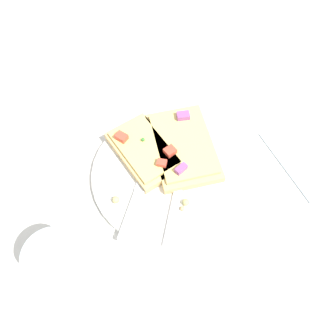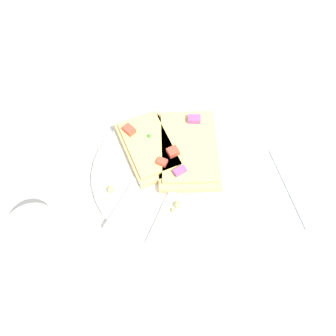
{
  "view_description": "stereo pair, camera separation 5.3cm",
  "coord_description": "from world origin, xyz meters",
  "px_view_note": "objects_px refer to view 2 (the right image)",
  "views": [
    {
      "loc": [
        0.24,
        -0.11,
        0.48
      ],
      "look_at": [
        0.0,
        0.0,
        0.02
      ],
      "focal_mm": 35.0,
      "sensor_mm": 36.0,
      "label": 1
    },
    {
      "loc": [
        0.25,
        -0.06,
        0.48
      ],
      "look_at": [
        0.0,
        0.0,
        0.02
      ],
      "focal_mm": 35.0,
      "sensor_mm": 36.0,
      "label": 2
    }
  ],
  "objects_px": {
    "knife": "(139,181)",
    "pizza_slice_main": "(188,149)",
    "drinking_glass": "(43,241)",
    "plate": "(168,173)",
    "pizza_slice_corner": "(149,147)",
    "fork": "(180,178)",
    "napkin": "(312,182)"
  },
  "relations": [
    {
      "from": "plate",
      "to": "napkin",
      "type": "xyz_separation_m",
      "value": [
        0.07,
        0.23,
        -0.0
      ]
    },
    {
      "from": "fork",
      "to": "pizza_slice_main",
      "type": "xyz_separation_m",
      "value": [
        -0.05,
        0.03,
        0.01
      ]
    },
    {
      "from": "drinking_glass",
      "to": "knife",
      "type": "bearing_deg",
      "value": 118.29
    },
    {
      "from": "plate",
      "to": "pizza_slice_corner",
      "type": "relative_size",
      "value": 1.76
    },
    {
      "from": "pizza_slice_corner",
      "to": "pizza_slice_main",
      "type": "bearing_deg",
      "value": 62.94
    },
    {
      "from": "pizza_slice_corner",
      "to": "drinking_glass",
      "type": "bearing_deg",
      "value": -61.8
    },
    {
      "from": "knife",
      "to": "pizza_slice_main",
      "type": "height_order",
      "value": "pizza_slice_main"
    },
    {
      "from": "pizza_slice_main",
      "to": "napkin",
      "type": "xyz_separation_m",
      "value": [
        0.1,
        0.19,
        -0.02
      ]
    },
    {
      "from": "knife",
      "to": "napkin",
      "type": "xyz_separation_m",
      "value": [
        0.06,
        0.28,
        -0.01
      ]
    },
    {
      "from": "fork",
      "to": "drinking_glass",
      "type": "distance_m",
      "value": 0.22
    },
    {
      "from": "plate",
      "to": "knife",
      "type": "height_order",
      "value": "knife"
    },
    {
      "from": "fork",
      "to": "drinking_glass",
      "type": "height_order",
      "value": "drinking_glass"
    },
    {
      "from": "plate",
      "to": "fork",
      "type": "distance_m",
      "value": 0.03
    },
    {
      "from": "knife",
      "to": "drinking_glass",
      "type": "bearing_deg",
      "value": 158.94
    },
    {
      "from": "pizza_slice_main",
      "to": "drinking_glass",
      "type": "relative_size",
      "value": 1.7
    },
    {
      "from": "knife",
      "to": "pizza_slice_corner",
      "type": "relative_size",
      "value": 1.26
    },
    {
      "from": "plate",
      "to": "drinking_glass",
      "type": "relative_size",
      "value": 2.51
    },
    {
      "from": "pizza_slice_corner",
      "to": "knife",
      "type": "bearing_deg",
      "value": -36.47
    },
    {
      "from": "plate",
      "to": "knife",
      "type": "bearing_deg",
      "value": -80.21
    },
    {
      "from": "knife",
      "to": "pizza_slice_corner",
      "type": "xyz_separation_m",
      "value": [
        -0.06,
        0.03,
        0.01
      ]
    },
    {
      "from": "fork",
      "to": "knife",
      "type": "distance_m",
      "value": 0.07
    },
    {
      "from": "fork",
      "to": "pizza_slice_main",
      "type": "height_order",
      "value": "pizza_slice_main"
    },
    {
      "from": "fork",
      "to": "napkin",
      "type": "xyz_separation_m",
      "value": [
        0.05,
        0.21,
        -0.01
      ]
    },
    {
      "from": "fork",
      "to": "knife",
      "type": "bearing_deg",
      "value": 118.66
    },
    {
      "from": "plate",
      "to": "fork",
      "type": "relative_size",
      "value": 1.37
    },
    {
      "from": "plate",
      "to": "drinking_glass",
      "type": "distance_m",
      "value": 0.22
    },
    {
      "from": "knife",
      "to": "pizza_slice_corner",
      "type": "distance_m",
      "value": 0.06
    },
    {
      "from": "pizza_slice_main",
      "to": "pizza_slice_corner",
      "type": "relative_size",
      "value": 1.2
    },
    {
      "from": "pizza_slice_corner",
      "to": "fork",
      "type": "bearing_deg",
      "value": 19.94
    },
    {
      "from": "plate",
      "to": "pizza_slice_corner",
      "type": "xyz_separation_m",
      "value": [
        -0.05,
        -0.02,
        0.02
      ]
    },
    {
      "from": "knife",
      "to": "pizza_slice_main",
      "type": "xyz_separation_m",
      "value": [
        -0.04,
        0.09,
        0.01
      ]
    },
    {
      "from": "drinking_glass",
      "to": "napkin",
      "type": "distance_m",
      "value": 0.43
    }
  ]
}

